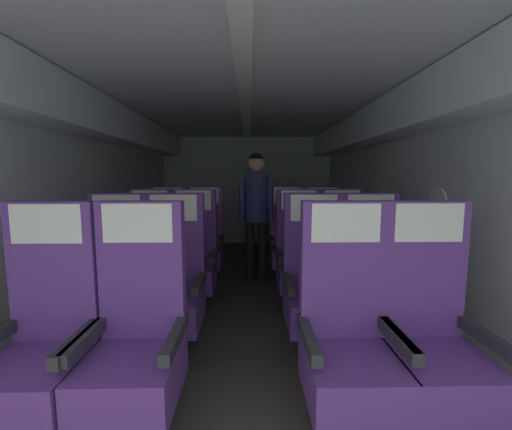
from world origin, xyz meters
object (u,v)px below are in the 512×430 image
(seat_d_right_window, at_px, (288,243))
(seat_c_right_aisle, at_px, (343,259))
(seat_a_right_aisle, at_px, (432,340))
(seat_b_right_aisle, at_px, (372,286))
(seat_a_left_window, at_px, (43,344))
(seat_b_left_aisle, at_px, (173,287))
(seat_b_right_window, at_px, (315,287))
(seat_d_left_window, at_px, (168,243))
(seat_a_right_window, at_px, (348,341))
(seat_d_left_aisle, at_px, (205,243))
(seat_c_right_window, at_px, (299,259))
(seat_c_left_window, at_px, (149,259))
(flight_attendant, at_px, (256,203))
(seat_b_left_window, at_px, (115,287))
(seat_c_left_aisle, at_px, (193,260))
(seat_d_right_aisle, at_px, (323,242))

(seat_d_right_window, bearing_deg, seat_c_right_aisle, -60.68)
(seat_a_right_aisle, bearing_deg, seat_b_right_aisle, 89.83)
(seat_a_left_window, bearing_deg, seat_b_left_aisle, 62.09)
(seat_b_left_aisle, xyz_separation_m, seat_b_right_window, (1.07, -0.02, 0.00))
(seat_b_left_aisle, height_order, seat_c_right_aisle, same)
(seat_d_right_window, bearing_deg, seat_d_left_window, -179.76)
(seat_a_right_aisle, bearing_deg, seat_a_right_window, -179.71)
(seat_b_right_aisle, xyz_separation_m, seat_d_left_aisle, (-1.49, 1.65, 0.00))
(seat_a_right_window, distance_m, seat_c_right_window, 1.65)
(seat_c_right_aisle, bearing_deg, seat_c_left_window, 179.87)
(seat_d_right_window, height_order, flight_attendant, flight_attendant)
(seat_c_right_aisle, bearing_deg, seat_c_right_window, -179.61)
(seat_c_right_aisle, bearing_deg, seat_b_right_window, -118.34)
(seat_b_left_window, height_order, seat_d_left_window, same)
(seat_a_left_window, distance_m, seat_d_left_aisle, 2.52)
(seat_c_left_aisle, bearing_deg, seat_a_right_aisle, -47.68)
(seat_a_right_window, relative_size, seat_b_left_aisle, 1.00)
(seat_a_right_aisle, distance_m, seat_a_right_window, 0.43)
(seat_a_left_window, xyz_separation_m, flight_attendant, (1.11, 2.54, 0.50))
(seat_b_right_window, height_order, seat_c_right_aisle, same)
(seat_c_left_window, distance_m, seat_d_right_window, 1.70)
(seat_c_right_aisle, bearing_deg, flight_attendant, 134.30)
(flight_attendant, bearing_deg, seat_d_left_aisle, 15.14)
(seat_b_left_window, xyz_separation_m, seat_d_right_window, (1.49, 1.64, 0.00))
(seat_a_right_window, bearing_deg, seat_c_left_aisle, 122.86)
(seat_c_left_aisle, relative_size, seat_d_right_aisle, 1.00)
(seat_a_right_window, bearing_deg, seat_c_right_aisle, 74.84)
(seat_c_left_aisle, xyz_separation_m, seat_d_right_window, (1.05, 0.83, 0.00))
(seat_c_left_window, xyz_separation_m, seat_c_right_window, (1.51, -0.01, 0.00))
(seat_b_left_window, bearing_deg, seat_d_left_window, 90.49)
(flight_attendant, bearing_deg, seat_a_right_aisle, 117.73)
(seat_a_right_window, relative_size, seat_c_left_window, 1.00)
(seat_c_right_window, height_order, seat_d_left_window, same)
(seat_d_left_window, bearing_deg, seat_c_right_aisle, -22.43)
(seat_a_right_aisle, bearing_deg, seat_d_left_window, 128.32)
(seat_c_left_aisle, distance_m, flight_attendant, 1.21)
(seat_c_right_window, bearing_deg, seat_a_left_window, -132.62)
(seat_b_left_aisle, height_order, seat_d_left_window, same)
(seat_a_left_window, height_order, seat_c_left_window, same)
(seat_a_right_window, bearing_deg, seat_d_right_window, 90.24)
(seat_b_right_window, distance_m, seat_c_left_aisle, 1.34)
(seat_c_right_aisle, height_order, seat_d_right_aisle, same)
(seat_d_right_aisle, bearing_deg, seat_b_right_aisle, -90.09)
(seat_d_right_aisle, bearing_deg, seat_c_left_aisle, -150.92)
(seat_a_left_window, height_order, seat_a_right_window, same)
(seat_a_left_window, bearing_deg, seat_c_left_window, 89.46)
(seat_d_left_aisle, xyz_separation_m, flight_attendant, (0.65, 0.07, 0.50))
(seat_c_left_aisle, relative_size, seat_c_right_window, 1.00)
(seat_d_left_window, bearing_deg, seat_a_right_window, -58.43)
(seat_b_left_window, bearing_deg, seat_a_left_window, -91.00)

